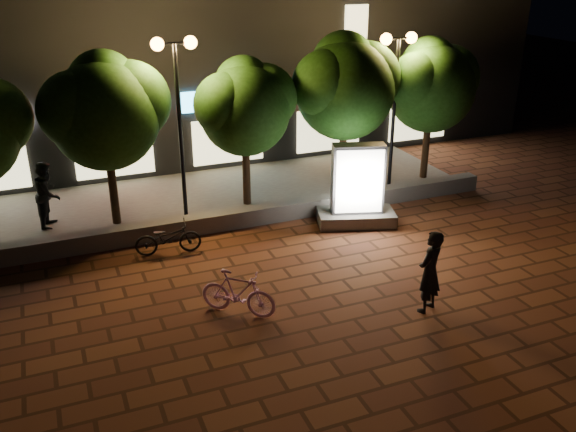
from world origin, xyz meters
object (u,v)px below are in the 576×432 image
tree_left (105,108)px  tree_far_right (432,82)px  tree_mid (245,104)px  scooter_parked (168,238)px  street_lamp_left (177,83)px  pedestrian (48,194)px  scooter_pink (238,293)px  tree_right (346,83)px  street_lamp_right (397,71)px  ad_kiosk (357,192)px  rider (430,272)px

tree_left → tree_far_right: 10.50m
tree_mid → scooter_parked: 4.79m
street_lamp_left → pedestrian: size_ratio=2.71×
scooter_pink → pedestrian: pedestrian is taller
tree_left → scooter_parked: size_ratio=2.85×
street_lamp_left → scooter_pink: 6.70m
tree_right → tree_left: bearing=-180.0°
tree_far_right → street_lamp_right: size_ratio=0.96×
street_lamp_left → pedestrian: bearing=169.0°
tree_left → ad_kiosk: 7.38m
tree_left → tree_far_right: tree_left is taller
tree_mid → ad_kiosk: bearing=-46.2°
tree_mid → pedestrian: tree_mid is taller
tree_far_right → pedestrian: size_ratio=2.49×
rider → scooter_parked: (-4.71, 4.92, -0.50)m
street_lamp_left → scooter_pink: (-0.19, -5.70, -3.51)m
rider → scooter_parked: 6.83m
street_lamp_right → rider: street_lamp_right is taller
scooter_pink → tree_right: bearing=-1.7°
tree_right → street_lamp_left: bearing=-177.2°
scooter_parked → rider: bearing=-128.8°
street_lamp_left → tree_far_right: bearing=1.8°
tree_far_right → scooter_pink: 10.96m
tree_right → pedestrian: tree_right is taller
scooter_parked → pedestrian: pedestrian is taller
tree_far_right → street_lamp_right: street_lamp_right is taller
tree_left → ad_kiosk: size_ratio=2.00×
rider → pedestrian: (-7.46, 7.85, 0.08)m
tree_left → tree_right: bearing=0.0°
street_lamp_right → rider: bearing=-114.7°
tree_mid → tree_far_right: (6.50, 0.00, 0.15)m
tree_far_right → scooter_pink: (-8.75, -5.96, -2.85)m
tree_left → scooter_pink: 6.87m
scooter_parked → tree_left: bearing=28.7°
tree_left → rider: (5.66, -7.39, -2.49)m
street_lamp_left → rider: 8.60m
tree_far_right → rider: 9.15m
scooter_pink → pedestrian: size_ratio=0.91×
street_lamp_right → rider: size_ratio=2.61×
scooter_pink → rider: rider is taller
tree_left → scooter_pink: (1.75, -5.96, -2.93)m
tree_left → scooter_parked: tree_left is taller
street_lamp_right → scooter_parked: bearing=-164.6°
tree_mid → scooter_pink: tree_mid is taller
tree_mid → tree_far_right: 6.50m
pedestrian → tree_left: bearing=-87.5°
tree_mid → street_lamp_right: bearing=-3.0°
scooter_pink → rider: 4.18m
tree_left → tree_mid: 4.00m
pedestrian → tree_right: bearing=-75.9°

